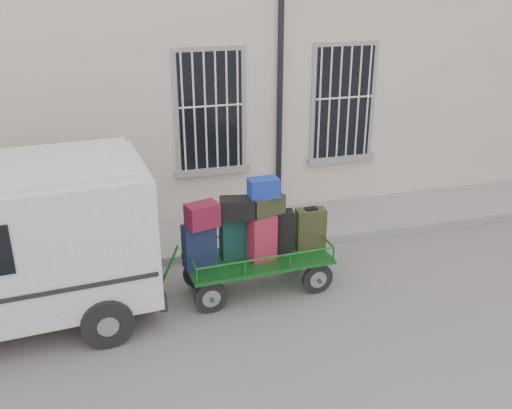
{
  "coord_description": "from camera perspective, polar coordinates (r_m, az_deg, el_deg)",
  "views": [
    {
      "loc": [
        -2.52,
        -7.37,
        4.7
      ],
      "look_at": [
        -0.08,
        1.0,
        1.11
      ],
      "focal_mm": 40.0,
      "sensor_mm": 36.0,
      "label": 1
    }
  ],
  "objects": [
    {
      "name": "sidewalk",
      "position": [
        10.92,
        -1.33,
        -2.66
      ],
      "size": [
        24.0,
        1.7,
        0.15
      ],
      "primitive_type": "cube",
      "color": "gray",
      "rests_on": "ground"
    },
    {
      "name": "luggage_cart",
      "position": [
        8.7,
        -0.28,
        -3.37
      ],
      "size": [
        2.65,
        1.1,
        1.88
      ],
      "rotation": [
        0.0,
        0.0,
        0.04
      ],
      "color": "black",
      "rests_on": "ground"
    },
    {
      "name": "building",
      "position": [
        13.22,
        -5.27,
        14.92
      ],
      "size": [
        24.0,
        5.15,
        6.0
      ],
      "color": "beige",
      "rests_on": "ground"
    },
    {
      "name": "ground",
      "position": [
        9.09,
        2.3,
        -8.74
      ],
      "size": [
        80.0,
        80.0,
        0.0
      ],
      "primitive_type": "plane",
      "color": "slate",
      "rests_on": "ground"
    }
  ]
}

